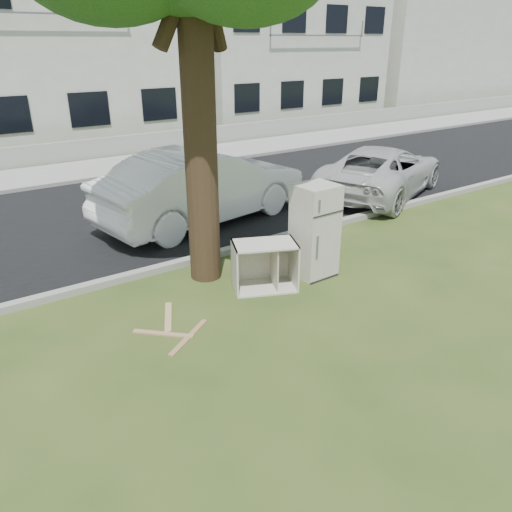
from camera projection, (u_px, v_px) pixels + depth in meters
ground at (285, 311)px, 7.81m from camera, size 120.00×120.00×0.00m
road at (137, 211)px, 12.35m from camera, size 120.00×7.00×0.01m
kerb_near at (208, 259)px, 9.66m from camera, size 120.00×0.18×0.12m
kerb_far at (92, 181)px, 15.03m from camera, size 120.00×0.18×0.12m
sidewalk at (78, 171)px, 16.13m from camera, size 120.00×2.80×0.01m
low_wall at (63, 152)px, 17.20m from camera, size 120.00×0.15×0.70m
townhouse_center at (15, 45)px, 19.57m from camera, size 11.22×8.16×7.44m
townhouse_right at (264, 50)px, 25.92m from camera, size 10.20×8.16×6.84m
filler_right at (429, 52)px, 33.67m from camera, size 16.00×9.00×6.40m
fridge at (315, 231)px, 8.73m from camera, size 0.70×0.65×1.66m
cabinet at (264, 266)px, 8.39m from camera, size 1.22×1.01×0.82m
plank_a at (189, 337)px, 7.10m from camera, size 0.88×0.62×0.02m
plank_b at (163, 334)px, 7.17m from camera, size 0.71×0.69×0.02m
plank_c at (168, 317)px, 7.61m from camera, size 0.47×0.83×0.02m
car_center at (204, 186)px, 11.39m from camera, size 5.31×2.59×1.67m
car_right at (382, 171)px, 13.47m from camera, size 5.21×3.78×1.32m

